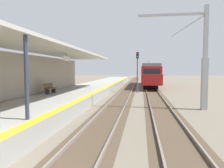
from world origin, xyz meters
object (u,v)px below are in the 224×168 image
(catenary_pylon_far_side, at_px, (201,60))
(platform_bench, at_px, (50,88))
(approaching_train, at_px, (149,74))
(rail_signal_post, at_px, (137,68))

(catenary_pylon_far_side, bearing_deg, platform_bench, 175.88)
(approaching_train, relative_size, rail_signal_post, 3.77)
(rail_signal_post, xyz_separation_m, catenary_pylon_far_side, (4.74, -11.10, 0.41))
(approaching_train, distance_m, platform_bench, 23.14)
(rail_signal_post, distance_m, platform_bench, 12.66)
(approaching_train, bearing_deg, rail_signal_post, -100.01)
(approaching_train, distance_m, rail_signal_post, 11.21)
(approaching_train, height_order, platform_bench, approaching_train)
(approaching_train, bearing_deg, platform_bench, -113.32)
(platform_bench, bearing_deg, catenary_pylon_far_side, -4.12)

